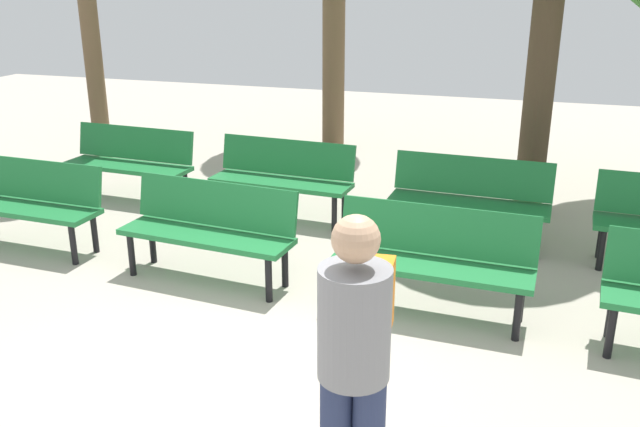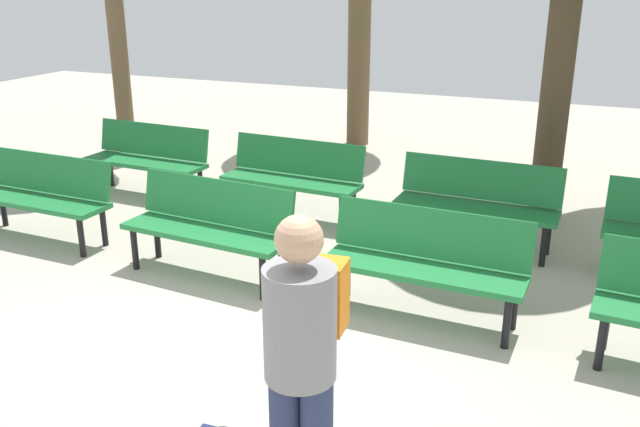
{
  "view_description": "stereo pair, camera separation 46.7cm",
  "coord_description": "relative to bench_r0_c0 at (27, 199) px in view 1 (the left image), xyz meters",
  "views": [
    {
      "loc": [
        1.81,
        -3.52,
        2.64
      ],
      "look_at": [
        0.0,
        2.09,
        0.55
      ],
      "focal_mm": 38.31,
      "sensor_mm": 36.0,
      "label": 1
    },
    {
      "loc": [
        2.25,
        -3.36,
        2.64
      ],
      "look_at": [
        0.0,
        2.09,
        0.55
      ],
      "focal_mm": 38.31,
      "sensor_mm": 36.0,
      "label": 2
    }
  ],
  "objects": [
    {
      "name": "ground_plane",
      "position": [
        2.95,
        -1.73,
        -0.5
      ],
      "size": [
        24.0,
        24.0,
        0.0
      ],
      "primitive_type": "plane",
      "color": "#B2A899"
    },
    {
      "name": "visitor_with_backpack",
      "position": [
        4.06,
        -2.54,
        0.43
      ],
      "size": [
        0.37,
        0.54,
        1.65
      ],
      "rotation": [
        0.0,
        0.0,
        3.22
      ],
      "color": "navy",
      "rests_on": "ground_plane"
    },
    {
      "name": "bench_r0_c1",
      "position": [
        2.08,
        -0.13,
        0.0
      ],
      "size": [
        1.63,
        0.61,
        0.87
      ],
      "rotation": [
        0.0,
        0.0,
        -0.08
      ],
      "color": "#1E7238",
      "rests_on": "ground_plane"
    },
    {
      "name": "bench_r0_c2",
      "position": [
        4.09,
        -0.19,
        0.0
      ],
      "size": [
        1.62,
        0.54,
        0.87
      ],
      "rotation": [
        0.0,
        0.0,
        -0.04
      ],
      "color": "#1E7238",
      "rests_on": "ground_plane"
    },
    {
      "name": "bench_r0_c0",
      "position": [
        0.0,
        0.0,
        0.0
      ],
      "size": [
        1.62,
        0.53,
        0.87
      ],
      "rotation": [
        0.0,
        0.0,
        -0.03
      ],
      "color": "#1E7238",
      "rests_on": "ground_plane"
    },
    {
      "name": "bench_r1_c1",
      "position": [
        2.12,
        1.61,
        0.0
      ],
      "size": [
        1.63,
        0.57,
        0.87
      ],
      "rotation": [
        0.0,
        0.0,
        -0.06
      ],
      "color": "#1E7238",
      "rests_on": "ground_plane"
    },
    {
      "name": "bench_r1_c0",
      "position": [
        0.12,
        1.66,
        0.0
      ],
      "size": [
        1.62,
        0.56,
        0.87
      ],
      "rotation": [
        0.0,
        0.0,
        -0.05
      ],
      "color": "#1E7238",
      "rests_on": "ground_plane"
    },
    {
      "name": "bench_r1_c2",
      "position": [
        4.19,
        1.48,
        0.0
      ],
      "size": [
        1.62,
        0.54,
        0.87
      ],
      "rotation": [
        0.0,
        0.0,
        -0.03
      ],
      "color": "#1E7238",
      "rests_on": "ground_plane"
    }
  ]
}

